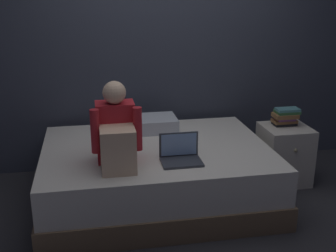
{
  "coord_description": "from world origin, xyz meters",
  "views": [
    {
      "loc": [
        -0.74,
        -3.16,
        1.85
      ],
      "look_at": [
        -0.13,
        0.1,
        0.77
      ],
      "focal_mm": 45.67,
      "sensor_mm": 36.0,
      "label": 1
    }
  ],
  "objects": [
    {
      "name": "person_sitting",
      "position": [
        -0.56,
        -0.02,
        0.77
      ],
      "size": [
        0.39,
        0.44,
        0.66
      ],
      "color": "#B21E28",
      "rests_on": "bed"
    },
    {
      "name": "pillow",
      "position": [
        -0.21,
        0.75,
        0.58
      ],
      "size": [
        0.56,
        0.36,
        0.13
      ],
      "primitive_type": "cube",
      "color": "silver",
      "rests_on": "bed"
    },
    {
      "name": "book_stack",
      "position": [
        1.11,
        0.52,
        0.65
      ],
      "size": [
        0.24,
        0.17,
        0.17
      ],
      "color": "black",
      "rests_on": "nightstand"
    },
    {
      "name": "laptop",
      "position": [
        -0.06,
        -0.06,
        0.57
      ],
      "size": [
        0.32,
        0.23,
        0.22
      ],
      "color": "#333842",
      "rests_on": "bed"
    },
    {
      "name": "wall_back",
      "position": [
        0.0,
        1.2,
        1.35
      ],
      "size": [
        5.6,
        0.1,
        2.7
      ],
      "primitive_type": "cube",
      "color": "#383D4C",
      "rests_on": "ground_plane"
    },
    {
      "name": "nightstand",
      "position": [
        1.1,
        0.46,
        0.28
      ],
      "size": [
        0.44,
        0.46,
        0.56
      ],
      "color": "beige",
      "rests_on": "ground_plane"
    },
    {
      "name": "ground_plane",
      "position": [
        0.0,
        0.0,
        0.0
      ],
      "size": [
        8.0,
        8.0,
        0.0
      ],
      "primitive_type": "plane",
      "color": "#2D2D33"
    },
    {
      "name": "bed",
      "position": [
        -0.2,
        0.3,
        0.25
      ],
      "size": [
        2.0,
        1.5,
        0.52
      ],
      "color": "#7A6047",
      "rests_on": "ground_plane"
    }
  ]
}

